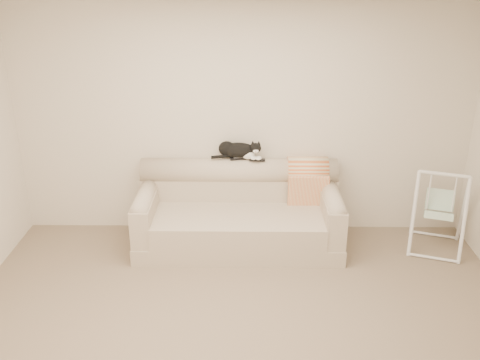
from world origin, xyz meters
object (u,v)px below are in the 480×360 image
at_px(remote_a, 238,158).
at_px(baby_swing, 439,211).
at_px(tuxedo_cat, 238,150).
at_px(sofa, 239,214).
at_px(remote_b, 257,160).

xyz_separation_m(remote_a, baby_swing, (2.15, -0.33, -0.47)).
xyz_separation_m(remote_a, tuxedo_cat, (0.00, 0.01, 0.09)).
height_order(tuxedo_cat, baby_swing, tuxedo_cat).
distance_m(sofa, baby_swing, 2.14).
bearing_deg(tuxedo_cat, baby_swing, -8.91).
relative_size(remote_a, baby_swing, 0.21).
distance_m(tuxedo_cat, baby_swing, 2.24).
height_order(remote_a, baby_swing, remote_a).
bearing_deg(remote_a, sofa, -87.64).
xyz_separation_m(tuxedo_cat, baby_swing, (2.14, -0.34, -0.56)).
distance_m(remote_b, tuxedo_cat, 0.23).
xyz_separation_m(sofa, baby_swing, (2.14, -0.08, 0.09)).
bearing_deg(remote_b, sofa, -133.81).
bearing_deg(sofa, tuxedo_cat, 91.34).
bearing_deg(remote_b, baby_swing, -8.54).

